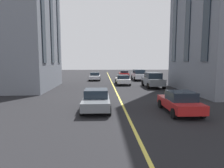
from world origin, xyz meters
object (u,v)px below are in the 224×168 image
car_grey_trailing (153,80)px  car_white_near (95,76)px  car_grey_parked_b (96,100)px  car_red_oncoming (180,102)px  car_white_parked_a (123,80)px  car_red_far (124,74)px  car_white_mid (139,75)px

car_grey_trailing → car_white_near: (9.72, 7.67, -0.27)m
car_grey_parked_b → car_red_oncoming: (-0.98, -5.33, 0.00)m
car_white_parked_a → car_red_far: bearing=-7.2°
car_red_far → car_white_near: car_white_near is taller
car_grey_parked_b → car_red_oncoming: bearing=-100.5°
car_white_parked_a → car_grey_trailing: bearing=-133.5°
car_white_mid → car_red_oncoming: (-21.84, 1.50, -0.27)m
car_red_far → car_red_oncoming: (-29.82, -0.22, -0.00)m
car_white_near → car_white_parked_a: size_ratio=0.89×
car_grey_parked_b → car_red_far: bearing=-10.1°
car_white_mid → car_grey_parked_b: 21.94m
car_red_far → car_red_oncoming: size_ratio=1.13×
car_white_mid → car_white_parked_a: 7.10m
car_red_oncoming → car_white_near: bearing=15.6°
car_red_far → car_white_parked_a: size_ratio=1.00×
car_red_far → car_white_mid: bearing=-167.9°
car_red_oncoming → car_white_parked_a: 15.79m
car_grey_trailing → car_red_oncoming: 12.44m
car_white_parked_a → car_white_mid: bearing=-29.5°
car_red_oncoming → car_grey_parked_b: bearing=79.5°
car_grey_parked_b → car_white_near: size_ratio=1.00×
car_red_far → car_white_mid: 8.17m
car_red_oncoming → car_white_parked_a: (15.67, 1.99, 0.00)m
car_white_mid → car_grey_parked_b: bearing=161.9°
car_grey_trailing → car_white_parked_a: car_grey_trailing is taller
car_white_mid → car_white_parked_a: size_ratio=1.07×
car_grey_parked_b → car_grey_trailing: bearing=-31.0°
car_grey_trailing → car_white_parked_a: bearing=46.5°
car_grey_trailing → car_red_oncoming: size_ratio=1.21×
car_white_mid → car_white_near: size_ratio=1.21×
car_red_oncoming → car_grey_trailing: bearing=-6.9°
car_white_mid → car_white_parked_a: car_white_mid is taller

